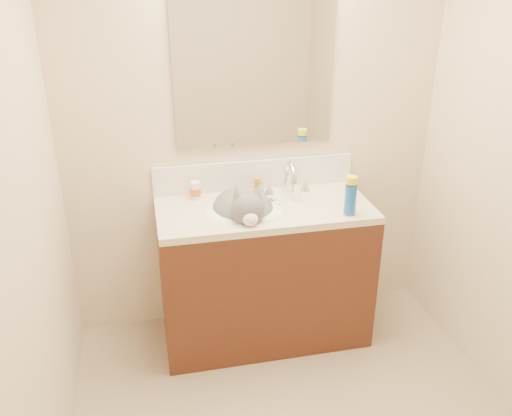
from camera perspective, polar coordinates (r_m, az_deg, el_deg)
name	(u,v)px	position (r m, az deg, el deg)	size (l,w,h in m)	color
room_shell	(329,156)	(1.92, 7.71, 5.40)	(2.24, 2.54, 2.52)	beige
vanity_cabinet	(264,276)	(3.23, 0.86, -7.14)	(1.20, 0.55, 0.82)	#452012
counter_slab	(265,210)	(3.03, 0.91, -0.20)	(1.20, 0.55, 0.04)	beige
basin	(245,222)	(3.00, -1.20, -1.51)	(0.45, 0.36, 0.14)	white
faucet	(290,181)	(3.15, 3.55, 2.87)	(0.28, 0.20, 0.21)	silver
cat	(244,211)	(3.00, -1.24, -0.29)	(0.39, 0.49, 0.36)	#595659
backsplash	(255,175)	(3.22, -0.14, 3.50)	(1.20, 0.02, 0.18)	silver
mirror	(255,75)	(3.06, -0.16, 13.87)	(0.90, 0.02, 0.80)	white
pill_bottle	(195,190)	(3.12, -6.41, 1.86)	(0.06, 0.06, 0.10)	white
pill_label	(195,191)	(3.12, -6.40, 1.76)	(0.06, 0.06, 0.04)	#CE6022
silver_jar	(259,188)	(3.18, 0.32, 2.12)	(0.06, 0.06, 0.06)	#B7B7BC
amber_bottle	(258,186)	(3.17, 0.18, 2.36)	(0.04, 0.04, 0.10)	#C27C16
toothbrush	(273,200)	(3.09, 1.82, 0.81)	(0.01, 0.14, 0.01)	white
toothbrush_head	(273,200)	(3.08, 1.82, 0.87)	(0.02, 0.03, 0.02)	#61A8D0
spray_can	(350,200)	(2.94, 9.90, 0.86)	(0.06, 0.06, 0.17)	#1958B1
spray_cap	(352,180)	(2.89, 10.06, 2.92)	(0.06, 0.06, 0.04)	yellow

